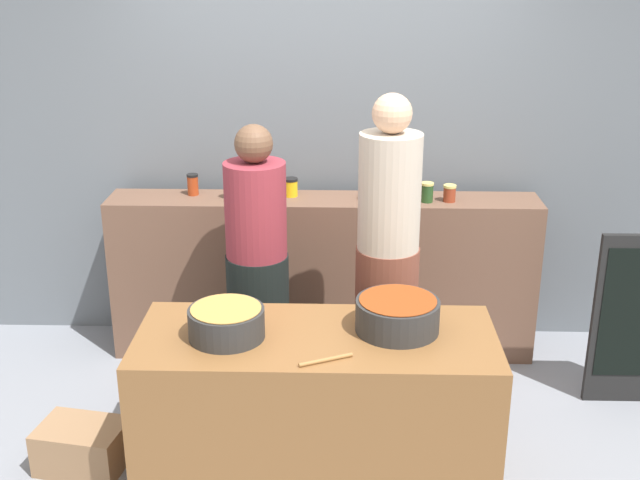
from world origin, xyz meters
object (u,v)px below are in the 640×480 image
Objects in this scene: preserve_jar_7 at (450,193)px; wooden_spoon at (326,360)px; cooking_pot_center at (397,315)px; chalkboard_sign at (636,320)px; preserve_jar_1 at (232,188)px; preserve_jar_3 at (291,187)px; preserve_jar_5 at (397,189)px; cooking_pot_left at (227,323)px; cook_in_cap at (387,277)px; preserve_jar_6 at (427,192)px; preserve_jar_2 at (252,187)px; bread_crate at (83,446)px; preserve_jar_4 at (371,192)px; cook_with_tongs at (258,278)px; preserve_jar_0 at (193,184)px.

preserve_jar_7 is 1.79m from wooden_spoon.
preserve_jar_7 is at bearing 65.76° from wooden_spoon.
cooking_pot_center is 0.38× the size of chalkboard_sign.
wooden_spoon is (-0.73, -1.61, -0.28)m from preserve_jar_7.
preserve_jar_1 is 0.35× the size of cooking_pot_center.
cooking_pot_center is (0.59, -1.38, -0.22)m from preserve_jar_3.
preserve_jar_5 is 1.72m from cooking_pot_left.
chalkboard_sign is at bearing 6.80° from cook_in_cap.
preserve_jar_6 is at bearing -175.35° from preserve_jar_7.
preserve_jar_2 reaches higher than bread_crate.
preserve_jar_4 reaches higher than chalkboard_sign.
preserve_jar_1 is 0.08× the size of cook_with_tongs.
preserve_jar_1 is at bearing 166.43° from chalkboard_sign.
preserve_jar_1 is 0.13× the size of chalkboard_sign.
preserve_jar_3 is 0.07× the size of cook_with_tongs.
preserve_jar_0 is 0.31× the size of bread_crate.
chalkboard_sign is (2.16, -0.04, -0.21)m from cook_with_tongs.
preserve_jar_5 is 0.28× the size of cooking_pot_left.
preserve_jar_6 is 0.31× the size of cooking_pot_center.
bread_crate is (-1.58, 0.02, -0.77)m from cooking_pot_center.
chalkboard_sign is (3.00, 0.72, 0.41)m from bread_crate.
wooden_spoon is at bearing -136.34° from cooking_pot_center.
preserve_jar_3 is (0.62, -0.01, -0.01)m from preserve_jar_0.
preserve_jar_0 is 1.11× the size of preserve_jar_6.
cook_with_tongs is 0.76m from cook_in_cap.
preserve_jar_0 is at bearing 74.55° from bread_crate.
preserve_jar_0 is at bearing 179.37° from preserve_jar_5.
bread_crate is (-1.98, -1.28, -0.98)m from preserve_jar_7.
preserve_jar_6 reaches higher than chalkboard_sign.
preserve_jar_5 is 0.33m from preserve_jar_7.
preserve_jar_4 is 0.29× the size of cooking_pot_center.
preserve_jar_6 is at bearing -27.27° from preserve_jar_5.
preserve_jar_0 reaches higher than preserve_jar_7.
preserve_jar_2 is 1.08m from preserve_jar_6.
cook_with_tongs is at bearing 179.03° from chalkboard_sign.
preserve_jar_6 is at bearing -2.14° from preserve_jar_4.
preserve_jar_3 is at bearing 10.52° from preserve_jar_2.
cook_with_tongs is (-0.16, -0.60, -0.37)m from preserve_jar_3.
preserve_jar_1 reaches higher than chalkboard_sign.
preserve_jar_2 reaches higher than preserve_jar_3.
bread_crate is (-1.84, -1.27, -0.99)m from preserve_jar_6.
cook_in_cap reaches higher than preserve_jar_4.
preserve_jar_4 reaches higher than cooking_pot_left.
preserve_jar_2 is at bearing 91.09° from cooking_pot_left.
preserve_jar_0 reaches higher than cooking_pot_left.
preserve_jar_6 is at bearing -2.80° from preserve_jar_2.
preserve_jar_6 is at bearing 154.98° from chalkboard_sign.
bread_crate is (-0.84, -0.76, -0.62)m from cook_with_tongs.
cook_with_tongs reaches higher than wooden_spoon.
chalkboard_sign is at bearing -17.68° from preserve_jar_3.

